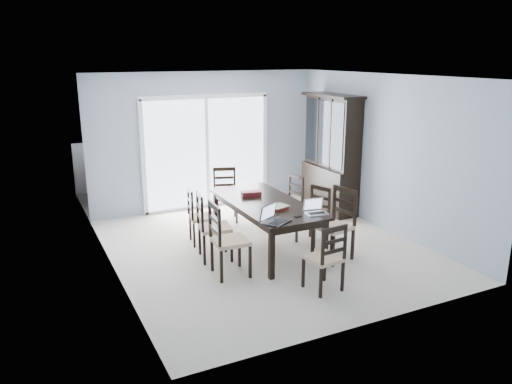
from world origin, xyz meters
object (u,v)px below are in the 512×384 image
chair_right_far (291,196)px  hot_tub (154,177)px  game_box (251,194)px  dining_table (265,207)px  cell_phone (298,216)px  chair_right_mid (316,209)px  laptop_dark (277,219)px  chair_left_far (197,210)px  chair_left_mid (208,219)px  chair_end_near (328,251)px  laptop_silver (317,211)px  chair_right_near (339,216)px  chair_end_far (225,188)px  chair_left_near (223,232)px  china_hutch (331,155)px

chair_right_far → hot_tub: 3.23m
game_box → dining_table: bearing=-81.7°
cell_phone → game_box: size_ratio=0.34×
chair_right_mid → chair_right_far: chair_right_far is taller
laptop_dark → game_box: laptop_dark is taller
chair_left_far → chair_left_mid: bearing=3.1°
chair_left_mid → cell_phone: (1.01, -0.83, 0.14)m
dining_table → game_box: (-0.06, 0.39, 0.11)m
chair_end_near → laptop_dark: chair_end_near is taller
cell_phone → game_box: bearing=89.1°
laptop_silver → dining_table: bearing=121.5°
cell_phone → game_box: (-0.14, 1.21, 0.03)m
dining_table → chair_left_mid: bearing=179.9°
chair_right_near → chair_end_near: (-0.77, -0.88, -0.09)m
chair_right_far → dining_table: bearing=121.2°
chair_end_far → laptop_dark: bearing=101.6°
chair_left_mid → chair_left_far: chair_left_mid is taller
chair_left_near → cell_phone: size_ratio=11.64×
china_hutch → chair_left_near: (-2.98, -1.88, -0.44)m
chair_left_mid → chair_end_near: bearing=40.5°
china_hutch → chair_left_far: 2.98m
chair_end_near → laptop_silver: size_ratio=3.28×
china_hutch → game_box: 2.27m
chair_end_far → game_box: size_ratio=3.59×
chair_end_far → laptop_silver: size_ratio=3.43×
chair_right_mid → chair_end_near: chair_end_near is taller
dining_table → cell_phone: size_ratio=21.57×
china_hutch → chair_left_mid: bearing=-157.1°
chair_left_far → game_box: bearing=79.4°
chair_right_mid → game_box: size_ratio=3.39×
chair_left_far → chair_end_near: bearing=30.2°
chair_right_far → chair_right_mid: bearing=175.4°
chair_right_near → laptop_dark: size_ratio=2.83×
chair_left_far → chair_end_far: chair_end_far is taller
chair_right_far → laptop_dark: bearing=136.9°
chair_right_far → chair_end_near: chair_right_far is taller
chair_right_mid → cell_phone: chair_right_mid is taller
laptop_dark → game_box: 1.34m
chair_right_far → laptop_dark: chair_right_far is taller
cell_phone → chair_left_near: bearing=161.8°
chair_end_near → laptop_silver: bearing=61.3°
dining_table → chair_end_near: 1.65m
chair_left_near → chair_left_mid: (0.02, 0.63, -0.01)m
chair_right_far → game_box: 0.96m
dining_table → hot_tub: (-0.80, 3.46, -0.22)m
laptop_silver → game_box: bearing=116.8°
chair_right_near → chair_left_far: bearing=37.6°
china_hutch → chair_right_far: (-1.19, -0.58, -0.51)m
chair_left_mid → chair_left_far: size_ratio=1.12×
chair_right_mid → laptop_silver: 0.96m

